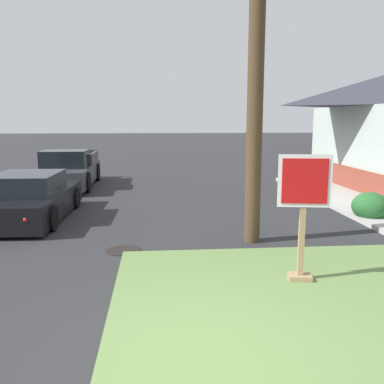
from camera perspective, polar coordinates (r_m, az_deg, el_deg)
The scene contains 8 objects.
ground_plane at distance 4.85m, azimuth -0.32°, elevation -22.73°, with size 160.00×160.00×0.00m, color #2B2B2D.
grass_corner_patch at distance 6.62m, azimuth 15.40°, elevation -13.42°, with size 5.75×4.43×0.08m, color #668447.
stop_sign at distance 6.77m, azimuth 14.86°, elevation -3.54°, with size 0.81×0.33×2.01m.
manhole_cover at distance 8.64m, azimuth -9.35°, elevation -7.86°, with size 0.70×0.70×0.02m, color black.
parked_sedan_black at distance 11.84m, azimuth -21.26°, elevation -0.92°, with size 2.03×4.35×1.25m.
pickup_truck_charcoal at distance 17.12m, azimuth -16.50°, elevation 2.72°, with size 2.08×5.10×1.48m.
utility_pole at distance 9.05m, azimuth 8.86°, elevation 21.31°, with size 1.89×0.33×8.53m.
shrub_by_curb at distance 11.92m, azimuth 23.14°, elevation -1.81°, with size 0.94×0.94×0.74m, color #28632E.
Camera 1 is at (-0.32, -4.08, 2.61)m, focal length 39.09 mm.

